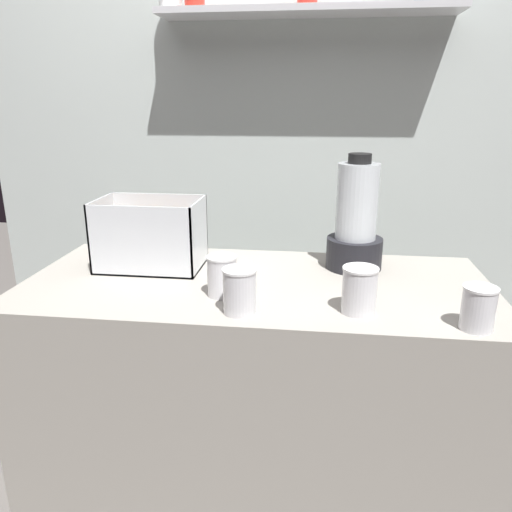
% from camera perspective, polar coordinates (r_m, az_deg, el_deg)
% --- Properties ---
extents(counter, '(1.40, 0.64, 0.90)m').
position_cam_1_polar(counter, '(1.72, 0.00, -17.10)').
color(counter, '#9E998E').
rests_on(counter, ground_plane).
extents(back_wall_unit, '(2.60, 0.24, 2.50)m').
position_cam_1_polar(back_wall_unit, '(2.18, 2.64, 13.33)').
color(back_wall_unit, silver).
rests_on(back_wall_unit, ground_plane).
extents(carrot_display_bin, '(0.33, 0.21, 0.22)m').
position_cam_1_polar(carrot_display_bin, '(1.65, -11.81, 1.15)').
color(carrot_display_bin, white).
rests_on(carrot_display_bin, counter).
extents(blender_pitcher, '(0.18, 0.18, 0.37)m').
position_cam_1_polar(blender_pitcher, '(1.62, 11.36, 3.61)').
color(blender_pitcher, black).
rests_on(blender_pitcher, counter).
extents(juice_cup_pomegranate_far_left, '(0.08, 0.08, 0.11)m').
position_cam_1_polar(juice_cup_pomegranate_far_left, '(1.39, -3.92, -2.54)').
color(juice_cup_pomegranate_far_left, white).
rests_on(juice_cup_pomegranate_far_left, counter).
extents(juice_cup_pomegranate_left, '(0.09, 0.09, 0.12)m').
position_cam_1_polar(juice_cup_pomegranate_left, '(1.27, -1.88, -4.22)').
color(juice_cup_pomegranate_left, white).
rests_on(juice_cup_pomegranate_left, counter).
extents(juice_cup_pomegranate_middle, '(0.09, 0.09, 0.12)m').
position_cam_1_polar(juice_cup_pomegranate_middle, '(1.30, 11.74, -4.09)').
color(juice_cup_pomegranate_middle, white).
rests_on(juice_cup_pomegranate_middle, counter).
extents(juice_cup_orange_right, '(0.08, 0.08, 0.11)m').
position_cam_1_polar(juice_cup_orange_right, '(1.30, 24.07, -5.72)').
color(juice_cup_orange_right, white).
rests_on(juice_cup_orange_right, counter).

